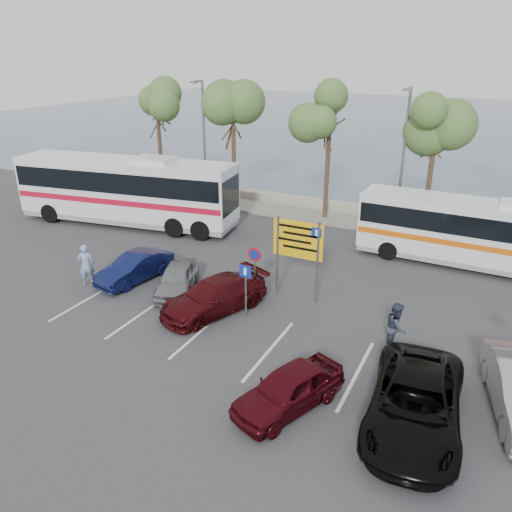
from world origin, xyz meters
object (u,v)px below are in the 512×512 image
at_px(suv_black, 415,403).
at_px(pedestrian_near, 86,265).
at_px(car_silver_a, 177,279).
at_px(pedestrian_far, 396,327).
at_px(coach_bus_left, 127,193).
at_px(car_red, 289,389).
at_px(coach_bus_right, 477,236).
at_px(car_blue, 135,268).
at_px(street_lamp_left, 203,137).
at_px(car_maroon, 214,296).
at_px(direction_sign, 298,246).
at_px(street_lamp_right, 403,154).

bearing_deg(suv_black, pedestrian_near, 164.36).
distance_m(car_silver_a, pedestrian_far, 9.64).
xyz_separation_m(coach_bus_left, car_red, (15.50, -11.31, -1.30)).
height_order(coach_bus_right, car_blue, coach_bus_right).
relative_size(coach_bus_left, coach_bus_right, 1.22).
relative_size(street_lamp_left, car_silver_a, 2.19).
bearing_deg(suv_black, coach_bus_left, 146.15).
height_order(car_silver_a, car_blue, car_blue).
bearing_deg(coach_bus_left, car_maroon, -34.59).
distance_m(direction_sign, pedestrian_near, 9.64).
bearing_deg(pedestrian_far, coach_bus_right, -18.79).
distance_m(car_maroon, pedestrian_far, 7.25).
distance_m(coach_bus_left, car_silver_a, 10.36).
relative_size(coach_bus_left, car_maroon, 2.91).
relative_size(street_lamp_right, car_silver_a, 2.19).
bearing_deg(coach_bus_right, car_blue, -147.72).
height_order(street_lamp_right, coach_bus_right, street_lamp_right).
distance_m(car_blue, car_red, 11.05).
bearing_deg(direction_sign, pedestrian_near, -161.59).
height_order(direction_sign, pedestrian_far, direction_sign).
height_order(car_maroon, car_red, car_maroon).
height_order(coach_bus_right, car_silver_a, coach_bus_right).
relative_size(car_red, suv_black, 0.69).
relative_size(street_lamp_left, pedestrian_near, 4.12).
bearing_deg(car_red, coach_bus_right, 96.39).
bearing_deg(street_lamp_left, coach_bus_left, -109.30).
bearing_deg(coach_bus_left, pedestrian_far, -21.06).
bearing_deg(car_red, direction_sign, 133.05).
distance_m(car_silver_a, car_blue, 2.40).
bearing_deg(pedestrian_near, street_lamp_left, -124.03).
xyz_separation_m(direction_sign, coach_bus_right, (6.50, 7.05, -0.81)).
bearing_deg(pedestrian_near, suv_black, 127.08).
relative_size(car_silver_a, car_maroon, 0.77).
bearing_deg(street_lamp_right, direction_sign, -100.94).
bearing_deg(coach_bus_right, coach_bus_left, -172.87).
bearing_deg(car_maroon, car_silver_a, -176.55).
xyz_separation_m(car_maroon, car_red, (5.05, -4.10, -0.04)).
bearing_deg(pedestrian_near, car_blue, 175.48).
distance_m(street_lamp_left, coach_bus_left, 6.61).
bearing_deg(direction_sign, car_maroon, -134.56).
bearing_deg(street_lamp_left, car_maroon, -56.81).
bearing_deg(pedestrian_far, car_maroon, 85.49).
relative_size(street_lamp_right, pedestrian_far, 4.25).
height_order(car_maroon, pedestrian_far, pedestrian_far).
bearing_deg(street_lamp_left, car_blue, -73.11).
height_order(car_blue, suv_black, suv_black).
xyz_separation_m(coach_bus_left, coach_bus_right, (19.50, 2.44, -0.33)).
height_order(coach_bus_right, car_maroon, coach_bus_right).
bearing_deg(direction_sign, coach_bus_right, 47.35).
bearing_deg(coach_bus_right, direction_sign, -132.65).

